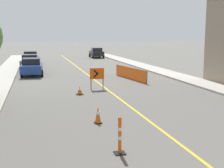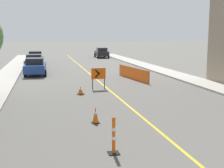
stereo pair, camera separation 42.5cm
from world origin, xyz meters
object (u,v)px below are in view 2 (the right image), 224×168
(parked_car_curb_near, at_px, (35,66))
(parked_car_opposite_side, at_px, (102,53))
(delineator_post_front, at_px, (114,138))
(arrow_barricade_primary, at_px, (98,74))
(traffic_cone_second, at_px, (96,115))
(parked_car_curb_mid, at_px, (34,62))
(traffic_cone_third, at_px, (81,90))
(parked_car_curb_far, at_px, (35,57))

(parked_car_curb_near, relative_size, parked_car_opposite_side, 1.00)
(delineator_post_front, height_order, arrow_barricade_primary, arrow_barricade_primary)
(traffic_cone_second, height_order, parked_car_curb_mid, parked_car_curb_mid)
(parked_car_opposite_side, bearing_deg, traffic_cone_third, -100.50)
(arrow_barricade_primary, bearing_deg, parked_car_opposite_side, 77.40)
(traffic_cone_third, distance_m, delineator_post_front, 9.98)
(traffic_cone_second, xyz_separation_m, arrow_barricade_primary, (1.58, 8.12, 0.67))
(delineator_post_front, distance_m, parked_car_curb_mid, 25.51)
(parked_car_curb_far, bearing_deg, traffic_cone_third, -84.38)
(traffic_cone_second, distance_m, parked_car_curb_near, 16.86)
(traffic_cone_third, distance_m, parked_car_curb_mid, 15.68)
(arrow_barricade_primary, bearing_deg, parked_car_curb_far, 101.42)
(traffic_cone_second, distance_m, parked_car_opposite_side, 37.10)
(arrow_barricade_primary, distance_m, parked_car_curb_far, 20.62)
(arrow_barricade_primary, xyz_separation_m, parked_car_curb_mid, (-4.55, 13.70, -0.21))
(traffic_cone_third, xyz_separation_m, parked_car_curb_near, (-2.93, 10.15, 0.55))
(traffic_cone_second, relative_size, delineator_post_front, 0.58)
(parked_car_curb_near, xyz_separation_m, parked_car_opposite_side, (9.92, 19.78, 0.00))
(arrow_barricade_primary, xyz_separation_m, parked_car_opposite_side, (5.56, 28.28, -0.21))
(traffic_cone_second, relative_size, parked_car_curb_mid, 0.16)
(parked_car_curb_far, height_order, parked_car_opposite_side, same)
(parked_car_curb_near, relative_size, parked_car_curb_far, 1.00)
(parked_car_opposite_side, bearing_deg, delineator_post_front, -97.52)
(parked_car_curb_mid, bearing_deg, parked_car_curb_near, -84.68)
(parked_car_curb_near, xyz_separation_m, parked_car_curb_far, (-0.24, 11.60, 0.00))
(traffic_cone_third, distance_m, parked_car_opposite_side, 30.74)
(delineator_post_front, relative_size, parked_car_opposite_side, 0.27)
(parked_car_opposite_side, bearing_deg, parked_car_curb_near, -113.98)
(parked_car_curb_mid, bearing_deg, traffic_cone_third, -75.29)
(traffic_cone_second, height_order, parked_car_curb_near, parked_car_curb_near)
(traffic_cone_third, bearing_deg, parked_car_opposite_side, 76.85)
(delineator_post_front, distance_m, arrow_barricade_primary, 11.75)
(arrow_barricade_primary, height_order, parked_car_opposite_side, parked_car_opposite_side)
(traffic_cone_third, distance_m, arrow_barricade_primary, 2.31)
(traffic_cone_second, xyz_separation_m, delineator_post_front, (-0.01, -3.51, 0.17))
(parked_car_curb_near, bearing_deg, arrow_barricade_primary, -60.09)
(parked_car_curb_mid, bearing_deg, parked_car_opposite_side, 58.49)
(traffic_cone_second, xyz_separation_m, traffic_cone_third, (0.15, 6.47, -0.09))
(parked_car_curb_far, distance_m, parked_car_opposite_side, 13.05)
(arrow_barricade_primary, bearing_deg, parked_car_curb_near, 115.68)
(traffic_cone_second, height_order, parked_car_curb_far, parked_car_curb_far)
(parked_car_curb_mid, bearing_deg, parked_car_curb_far, 93.70)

